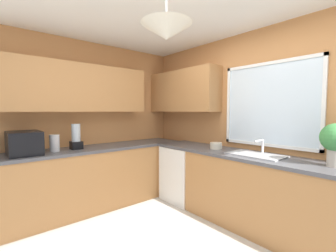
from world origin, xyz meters
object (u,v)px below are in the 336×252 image
Objects in this scene: dishwasher at (185,173)px; bowl at (216,146)px; sink_assembly at (256,154)px; potted_plant at (336,140)px; blender_appliance at (76,138)px; microwave at (24,143)px; kettle at (55,143)px.

dishwasher is 5.16× the size of bowl.
potted_plant reaches higher than sink_assembly.
blender_appliance is (-1.88, -1.55, 0.15)m from sink_assembly.
blender_appliance is (-2.67, -1.59, -0.10)m from potted_plant.
potted_plant is 3.11m from blender_appliance.
sink_assembly is at bearing -176.82° from potted_plant.
potted_plant reaches higher than blender_appliance.
microwave is at bearing -90.00° from blender_appliance.
kettle is 0.35× the size of sink_assembly.
potted_plant is 1.18× the size of blender_appliance.
blender_appliance reaches higher than bowl.
microwave is (-0.66, -2.14, 0.63)m from dishwasher.
dishwasher is 2.05× the size of potted_plant.
potted_plant reaches higher than bowl.
bowl is 0.47× the size of blender_appliance.
potted_plant is at bearing 2.28° from dishwasher.
kettle is at bearing -144.67° from potted_plant.
kettle reaches higher than sink_assembly.
blender_appliance is (0.00, 0.63, 0.02)m from microwave.
blender_appliance reaches higher than sink_assembly.
sink_assembly is 0.61m from bowl.
blender_appliance is (-1.27, -1.54, 0.12)m from bowl.
microwave is 2.52m from bowl.
blender_appliance is at bearing -140.56° from sink_assembly.
sink_assembly is (1.88, 2.18, -0.13)m from microwave.
sink_assembly is at bearing 1.69° from dishwasher.
dishwasher is 1.77m from blender_appliance.
microwave is 2.88m from sink_assembly.
sink_assembly is (1.22, 0.04, 0.49)m from dishwasher.
potted_plant is at bearing 3.18° from sink_assembly.
kettle is (0.02, 0.34, -0.03)m from microwave.
kettle is (-0.64, -1.80, 0.60)m from dishwasher.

